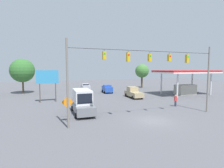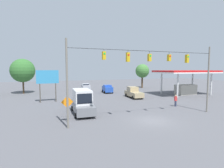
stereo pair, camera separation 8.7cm
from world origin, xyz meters
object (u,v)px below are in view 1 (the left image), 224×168
sedan_silver_withflow_deep (85,87)px  traffic_cone_third (70,102)px  pedestrian (176,100)px  box_truck_grey_parked_shoulder (82,102)px  traffic_cone_second (73,106)px  pickup_truck_tan_oncoming_far (133,93)px  overhead_signal_span (150,71)px  tree_horizon_right (142,71)px  tree_horizon_left (22,71)px  roadside_billboard (47,79)px  traffic_cone_nearest (78,111)px  work_zone_sign (67,104)px  sedan_blue_oncoming_deep (107,89)px  gas_station (186,77)px

sedan_silver_withflow_deep → traffic_cone_third: sedan_silver_withflow_deep is taller
traffic_cone_third → pedestrian: size_ratio=0.40×
box_truck_grey_parked_shoulder → traffic_cone_second: box_truck_grey_parked_shoulder is taller
box_truck_grey_parked_shoulder → pickup_truck_tan_oncoming_far: 14.74m
overhead_signal_span → tree_horizon_right: size_ratio=2.56×
tree_horizon_left → traffic_cone_second: bearing=113.4°
traffic_cone_second → roadside_billboard: (3.27, -6.53, 3.59)m
pedestrian → traffic_cone_nearest: bearing=-2.6°
traffic_cone_second → tree_horizon_right: bearing=-138.7°
box_truck_grey_parked_shoulder → tree_horizon_right: tree_horizon_right is taller
traffic_cone_second → tree_horizon_right: tree_horizon_right is taller
sedan_silver_withflow_deep → traffic_cone_second: (5.78, 18.28, -0.68)m
traffic_cone_third → tree_horizon_left: tree_horizon_left is taller
pickup_truck_tan_oncoming_far → roadside_billboard: size_ratio=0.99×
overhead_signal_span → traffic_cone_third: overhead_signal_span is taller
traffic_cone_second → work_zone_sign: 6.73m
sedan_blue_oncoming_deep → traffic_cone_second: size_ratio=5.82×
traffic_cone_third → traffic_cone_second: bearing=89.2°
pickup_truck_tan_oncoming_far → traffic_cone_nearest: bearing=35.3°
traffic_cone_second → tree_horizon_left: bearing=-66.6°
box_truck_grey_parked_shoulder → tree_horizon_right: size_ratio=0.87×
tree_horizon_left → traffic_cone_third: bearing=117.6°
box_truck_grey_parked_shoulder → gas_station: gas_station is taller
pickup_truck_tan_oncoming_far → traffic_cone_second: 13.88m
overhead_signal_span → sedan_blue_oncoming_deep: overhead_signal_span is taller
traffic_cone_nearest → tree_horizon_left: bearing=-69.5°
pedestrian → pickup_truck_tan_oncoming_far: bearing=-77.3°
traffic_cone_third → work_zone_sign: bearing=81.0°
sedan_silver_withflow_deep → traffic_cone_nearest: (5.68, 21.60, -0.68)m
pickup_truck_tan_oncoming_far → traffic_cone_nearest: pickup_truck_tan_oncoming_far is taller
traffic_cone_second → gas_station: size_ratio=0.05×
pickup_truck_tan_oncoming_far → pedestrian: size_ratio=3.04×
roadside_billboard → box_truck_grey_parked_shoulder: bearing=112.8°
roadside_billboard → traffic_cone_third: bearing=136.1°
sedan_blue_oncoming_deep → gas_station: 17.97m
overhead_signal_span → work_zone_sign: (8.86, -1.89, -3.50)m
overhead_signal_span → tree_horizon_right: 33.10m
gas_station → box_truck_grey_parked_shoulder: bearing=18.4°
box_truck_grey_parked_shoulder → sedan_silver_withflow_deep: box_truck_grey_parked_shoulder is taller
work_zone_sign → tree_horizon_left: tree_horizon_left is taller
overhead_signal_span → sedan_silver_withflow_deep: overhead_signal_span is taller
overhead_signal_span → pedestrian: (-7.48, -4.25, -4.59)m
box_truck_grey_parked_shoulder → sedan_silver_withflow_deep: 21.91m
sedan_blue_oncoming_deep → tree_horizon_left: bearing=-16.7°
overhead_signal_span → roadside_billboard: (10.63, -14.77, -1.53)m
box_truck_grey_parked_shoulder → work_zone_sign: size_ratio=2.19×
box_truck_grey_parked_shoulder → tree_horizon_left: (9.22, -22.64, 3.81)m
traffic_cone_nearest → sedan_silver_withflow_deep: bearing=-104.7°
traffic_cone_nearest → gas_station: 27.03m
sedan_silver_withflow_deep → traffic_cone_third: (5.73, 14.94, -0.68)m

